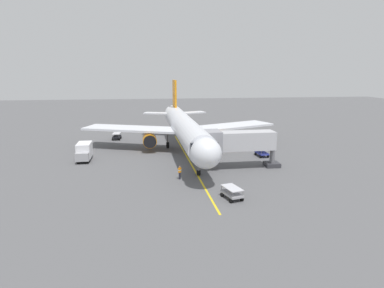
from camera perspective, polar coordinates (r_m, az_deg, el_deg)
The scene contains 9 objects.
ground_plane at distance 59.72m, azimuth -0.10°, elevation -0.60°, with size 220.00×220.00×0.00m, color #565659.
apron_lead_in_line at distance 51.03m, azimuth -0.48°, elevation -2.82°, with size 0.24×40.00×0.01m, color yellow.
airplane at distance 56.28m, azimuth -1.31°, elevation 2.76°, with size 34.80×40.26×11.50m.
jet_bridge at distance 46.53m, azimuth 7.12°, elevation 0.36°, with size 11.43×3.26×5.40m.
ground_crew_marshaller at distance 42.20m, azimuth -2.09°, elevation -4.82°, with size 0.45×0.47×1.71m.
baggage_cart_near_nose at distance 36.19m, azimuth 6.77°, elevation -8.21°, with size 2.11×2.88×1.27m.
box_truck_portside at distance 53.35m, azimuth -17.80°, elevation -1.22°, with size 2.07×4.64×2.62m.
baggage_cart_starboard_side at distance 68.38m, azimuth -12.62°, elevation 1.30°, with size 1.76×2.72×1.27m.
baggage_cart_rear_apron at distance 54.56m, azimuth 11.73°, elevation -1.39°, with size 1.73×2.70×1.27m.
Camera 1 is at (7.74, 57.73, 13.22)m, focal length 31.53 mm.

